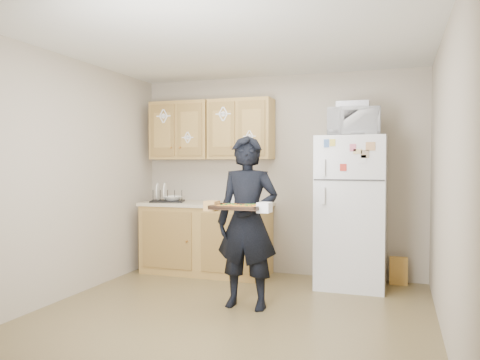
% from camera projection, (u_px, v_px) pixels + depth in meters
% --- Properties ---
extents(floor, '(3.60, 3.60, 0.00)m').
position_uv_depth(floor, '(229.00, 316.00, 4.27)').
color(floor, brown).
rests_on(floor, ground).
extents(ceiling, '(3.60, 3.60, 0.00)m').
position_uv_depth(ceiling, '(229.00, 40.00, 4.18)').
color(ceiling, silver).
rests_on(ceiling, wall_back).
extents(wall_back, '(3.60, 0.04, 2.50)m').
position_uv_depth(wall_back, '(278.00, 175.00, 5.93)').
color(wall_back, '#ADA08C').
rests_on(wall_back, floor).
extents(wall_front, '(3.60, 0.04, 2.50)m').
position_uv_depth(wall_front, '(115.00, 190.00, 2.52)').
color(wall_front, '#ADA08C').
rests_on(wall_front, floor).
extents(wall_left, '(0.04, 3.60, 2.50)m').
position_uv_depth(wall_left, '(65.00, 178.00, 4.80)').
color(wall_left, '#ADA08C').
rests_on(wall_left, floor).
extents(wall_right, '(0.04, 3.60, 2.50)m').
position_uv_depth(wall_right, '(446.00, 182.00, 3.65)').
color(wall_right, '#ADA08C').
rests_on(wall_right, floor).
extents(refrigerator, '(0.75, 0.70, 1.70)m').
position_uv_depth(refrigerator, '(351.00, 212.00, 5.29)').
color(refrigerator, white).
rests_on(refrigerator, floor).
extents(base_cabinet, '(1.60, 0.60, 0.86)m').
position_uv_depth(base_cabinet, '(206.00, 240.00, 5.93)').
color(base_cabinet, olive).
rests_on(base_cabinet, floor).
extents(countertop, '(1.64, 0.64, 0.04)m').
position_uv_depth(countertop, '(206.00, 204.00, 5.91)').
color(countertop, beige).
rests_on(countertop, base_cabinet).
extents(upper_cab_left, '(0.80, 0.33, 0.75)m').
position_uv_depth(upper_cab_left, '(182.00, 131.00, 6.13)').
color(upper_cab_left, olive).
rests_on(upper_cab_left, wall_back).
extents(upper_cab_right, '(0.80, 0.33, 0.75)m').
position_uv_depth(upper_cab_right, '(241.00, 129.00, 5.87)').
color(upper_cab_right, olive).
rests_on(upper_cab_right, wall_back).
extents(cereal_box, '(0.20, 0.07, 0.32)m').
position_uv_depth(cereal_box, '(399.00, 271.00, 5.37)').
color(cereal_box, '#ECBE53').
rests_on(cereal_box, floor).
extents(person, '(0.61, 0.40, 1.66)m').
position_uv_depth(person, '(247.00, 222.00, 4.51)').
color(person, black).
rests_on(person, floor).
extents(baking_tray, '(0.45, 0.33, 0.04)m').
position_uv_depth(baking_tray, '(238.00, 208.00, 4.21)').
color(baking_tray, black).
rests_on(baking_tray, person).
extents(pizza_front_left, '(0.15, 0.15, 0.02)m').
position_uv_depth(pizza_front_left, '(224.00, 206.00, 4.18)').
color(pizza_front_left, orange).
rests_on(pizza_front_left, baking_tray).
extents(pizza_front_right, '(0.15, 0.15, 0.02)m').
position_uv_depth(pizza_front_right, '(246.00, 207.00, 4.11)').
color(pizza_front_right, orange).
rests_on(pizza_front_right, baking_tray).
extents(pizza_back_left, '(0.15, 0.15, 0.02)m').
position_uv_depth(pizza_back_left, '(230.00, 205.00, 4.32)').
color(pizza_back_left, orange).
rests_on(pizza_back_left, baking_tray).
extents(pizza_back_right, '(0.15, 0.15, 0.02)m').
position_uv_depth(pizza_back_right, '(251.00, 205.00, 4.25)').
color(pizza_back_right, orange).
rests_on(pizza_back_right, baking_tray).
extents(pizza_center, '(0.15, 0.15, 0.02)m').
position_uv_depth(pizza_center, '(238.00, 206.00, 4.21)').
color(pizza_center, orange).
rests_on(pizza_center, baking_tray).
extents(microwave, '(0.61, 0.47, 0.31)m').
position_uv_depth(microwave, '(352.00, 122.00, 5.20)').
color(microwave, white).
rests_on(microwave, refrigerator).
extents(foil_pan, '(0.36, 0.25, 0.07)m').
position_uv_depth(foil_pan, '(353.00, 105.00, 5.22)').
color(foil_pan, '#ABABB1').
rests_on(foil_pan, microwave).
extents(dish_rack, '(0.49, 0.43, 0.17)m').
position_uv_depth(dish_rack, '(167.00, 195.00, 6.04)').
color(dish_rack, black).
rests_on(dish_rack, countertop).
extents(bowl, '(0.29, 0.29, 0.06)m').
position_uv_depth(bowl, '(172.00, 198.00, 6.01)').
color(bowl, white).
rests_on(bowl, dish_rack).
extents(soap_bottle, '(0.08, 0.09, 0.18)m').
position_uv_depth(soap_bottle, '(232.00, 197.00, 5.66)').
color(soap_bottle, white).
rests_on(soap_bottle, countertop).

